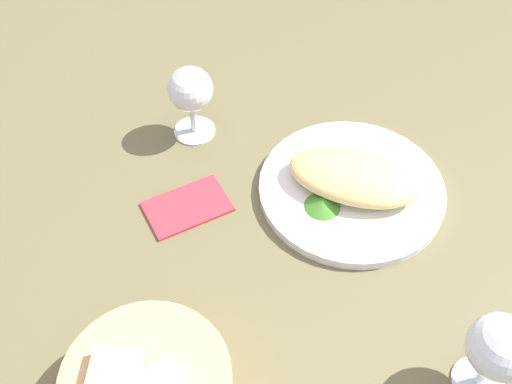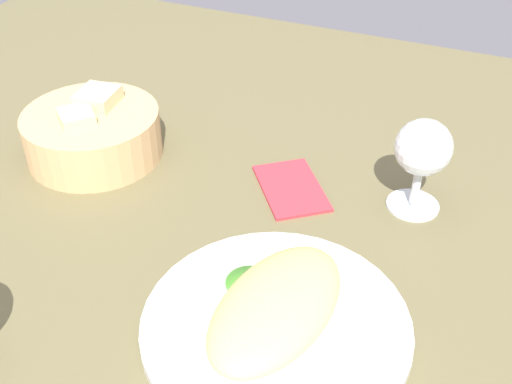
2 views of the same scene
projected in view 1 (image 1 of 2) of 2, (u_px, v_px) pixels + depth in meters
ground_plane at (335, 271)px, 77.47cm from camera, size 140.00×140.00×2.00cm
plate at (351, 189)px, 83.90cm from camera, size 25.32×25.32×1.40cm
omelette at (354, 177)px, 81.91cm from camera, size 18.90×12.13×3.78cm
lettuce_garnish at (323, 203)px, 80.50cm from camera, size 4.86×4.86×1.48cm
wine_glass_near at (191, 93)px, 86.32cm from camera, size 6.47×6.47×11.49cm
wine_glass_far at (499, 350)px, 61.02cm from camera, size 6.92×6.92×11.89cm
folded_napkin at (187, 206)px, 82.43cm from camera, size 12.98×12.29×0.80cm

